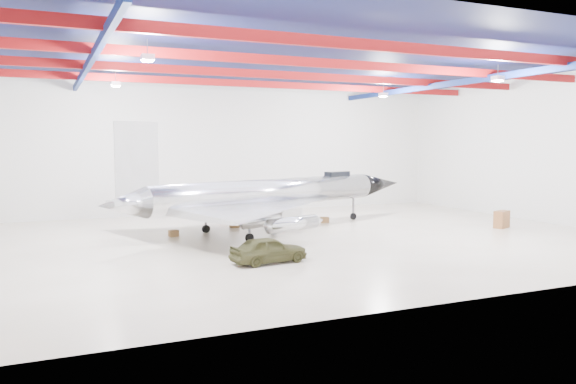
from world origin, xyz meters
name	(u,v)px	position (x,y,z in m)	size (l,w,h in m)	color
floor	(298,239)	(0.00, 0.00, 0.00)	(40.00, 40.00, 0.00)	#C1B399
wall_back	(226,148)	(0.00, 15.00, 5.50)	(40.00, 40.00, 0.00)	silver
wall_right	(539,149)	(20.00, 0.00, 5.50)	(30.00, 30.00, 0.00)	silver
ceiling	(298,59)	(0.00, 0.00, 11.00)	(40.00, 40.00, 0.00)	#0A0F38
ceiling_structure	(298,71)	(0.00, 0.00, 10.32)	(39.50, 29.50, 1.08)	maroon
jet_aircraft	(271,197)	(-0.39, 3.59, 2.34)	(25.33, 18.94, 7.14)	silver
jeep	(269,250)	(-4.23, -5.77, 0.66)	(1.56, 3.89, 1.32)	#3D3C1E
desk	(502,219)	(15.05, -1.54, 0.60)	(1.32, 0.66, 1.21)	brown
crate_ply	(174,233)	(-6.90, 4.05, 0.20)	(0.57, 0.46, 0.40)	olive
toolbox_red	(223,219)	(-2.05, 9.26, 0.17)	(0.48, 0.38, 0.33)	maroon
engine_drum	(274,230)	(-0.61, 2.50, 0.21)	(0.47, 0.47, 0.42)	#59595B
parts_bin	(325,220)	(4.80, 5.71, 0.21)	(0.61, 0.49, 0.43)	olive
crate_small	(207,228)	(-4.22, 5.84, 0.13)	(0.37, 0.30, 0.26)	#59595B
tool_chest	(300,221)	(2.96, 6.06, 0.17)	(0.39, 0.39, 0.35)	maroon
oil_barrel	(234,225)	(-2.16, 6.06, 0.21)	(0.61, 0.48, 0.42)	olive
spares_box	(264,218)	(1.04, 8.56, 0.21)	(0.46, 0.46, 0.41)	#59595B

